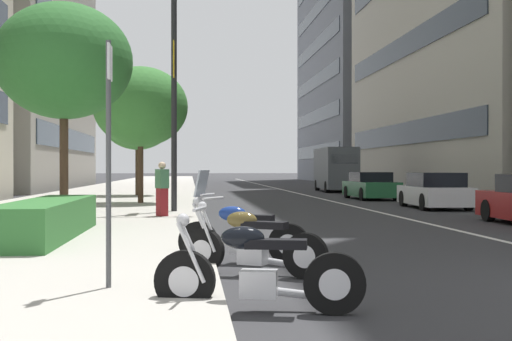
% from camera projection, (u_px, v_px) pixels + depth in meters
% --- Properties ---
extents(sidewalk_right_plaza, '(160.00, 8.24, 0.15)m').
position_uv_depth(sidewalk_right_plaza, '(120.00, 195.00, 36.42)').
color(sidewalk_right_plaza, '#B2ADA3').
rests_on(sidewalk_right_plaza, ground).
extents(lane_centre_stripe, '(110.00, 0.16, 0.01)m').
position_uv_depth(lane_centre_stripe, '(294.00, 192.00, 42.37)').
color(lane_centre_stripe, silver).
rests_on(lane_centre_stripe, ground).
extents(motorcycle_under_tarp, '(0.72, 2.19, 1.10)m').
position_uv_depth(motorcycle_under_tarp, '(257.00, 273.00, 7.10)').
color(motorcycle_under_tarp, black).
rests_on(motorcycle_under_tarp, ground).
extents(motorcycle_nearest_camera, '(1.17, 1.98, 1.09)m').
position_uv_depth(motorcycle_nearest_camera, '(251.00, 246.00, 9.58)').
color(motorcycle_nearest_camera, black).
rests_on(motorcycle_nearest_camera, ground).
extents(motorcycle_by_sign_pole, '(0.94, 2.05, 1.48)m').
position_uv_depth(motorcycle_by_sign_pole, '(240.00, 235.00, 10.81)').
color(motorcycle_by_sign_pole, black).
rests_on(motorcycle_by_sign_pole, ground).
extents(car_following_behind, '(4.32, 1.97, 1.34)m').
position_uv_depth(car_following_behind, '(435.00, 191.00, 25.54)').
color(car_following_behind, silver).
rests_on(car_following_behind, ground).
extents(car_far_down_avenue, '(4.41, 1.89, 1.32)m').
position_uv_depth(car_far_down_avenue, '(371.00, 187.00, 33.07)').
color(car_far_down_avenue, '#236038').
rests_on(car_far_down_avenue, ground).
extents(delivery_van_ahead, '(6.20, 2.21, 2.80)m').
position_uv_depth(delivery_van_ahead, '(335.00, 168.00, 43.90)').
color(delivery_van_ahead, '#4C5156').
rests_on(delivery_van_ahead, ground).
extents(parking_sign_by_curb, '(0.32, 0.06, 2.81)m').
position_uv_depth(parking_sign_by_curb, '(109.00, 140.00, 7.76)').
color(parking_sign_by_curb, '#47494C').
rests_on(parking_sign_by_curb, sidewalk_right_plaza).
extents(street_lamp_with_banners, '(1.26, 2.66, 8.04)m').
position_uv_depth(street_lamp_with_banners, '(186.00, 57.00, 21.60)').
color(street_lamp_with_banners, '#232326').
rests_on(street_lamp_with_banners, sidewalk_right_plaza).
extents(clipped_hedge_bed, '(5.74, 1.10, 0.73)m').
position_uv_depth(clipped_hedge_bed, '(47.00, 219.00, 13.37)').
color(clipped_hedge_bed, '#337033').
rests_on(clipped_hedge_bed, sidewalk_right_plaza).
extents(street_tree_near_plaza_corner, '(3.50, 3.50, 5.59)m').
position_uv_depth(street_tree_near_plaza_corner, '(64.00, 61.00, 17.49)').
color(street_tree_near_plaza_corner, '#473323').
rests_on(street_tree_near_plaza_corner, sidewalk_right_plaza).
extents(street_tree_far_plaza, '(3.70, 3.70, 5.35)m').
position_uv_depth(street_tree_far_plaza, '(141.00, 107.00, 26.80)').
color(street_tree_far_plaza, '#473323').
rests_on(street_tree_far_plaza, sidewalk_right_plaza).
extents(street_tree_by_lamp_post, '(3.65, 3.65, 5.39)m').
position_uv_depth(street_tree_by_lamp_post, '(138.00, 119.00, 34.38)').
color(street_tree_by_lamp_post, '#473323').
rests_on(street_tree_by_lamp_post, sidewalk_right_plaza).
extents(pedestrian_on_plaza, '(0.47, 0.41, 1.54)m').
position_uv_depth(pedestrian_on_plaza, '(162.00, 189.00, 19.37)').
color(pedestrian_on_plaza, maroon).
rests_on(pedestrian_on_plaza, sidewalk_right_plaza).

